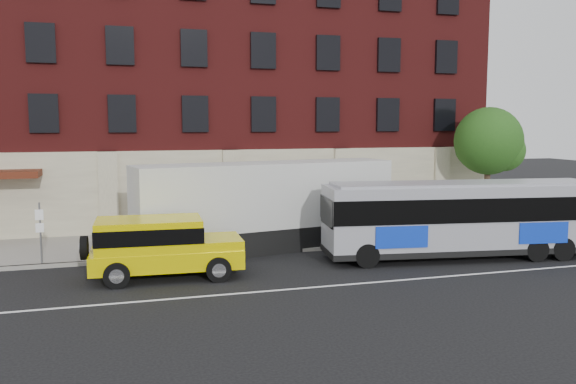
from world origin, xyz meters
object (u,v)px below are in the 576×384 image
object	(u,v)px
sign_pole	(40,230)
street_tree	(489,144)
shipping_container	(267,207)
yellow_suv	(159,244)
city_bus	(464,216)

from	to	relation	value
sign_pole	street_tree	size ratio (longest dim) A/B	0.40
shipping_container	yellow_suv	bearing A→B (deg)	-144.12
yellow_suv	shipping_container	size ratio (longest dim) A/B	0.49
street_tree	city_bus	distance (m)	9.02
yellow_suv	city_bus	bearing A→B (deg)	-1.43
sign_pole	shipping_container	distance (m)	9.13
street_tree	shipping_container	bearing A→B (deg)	-168.29
city_bus	yellow_suv	world-z (taller)	city_bus
city_bus	street_tree	bearing A→B (deg)	49.03
street_tree	city_bus	xyz separation A→B (m)	(-5.65, -6.50, -2.68)
street_tree	city_bus	size ratio (longest dim) A/B	0.53
street_tree	yellow_suv	distance (m)	19.12
sign_pole	street_tree	xyz separation A→B (m)	(22.04, 3.34, 2.96)
sign_pole	shipping_container	xyz separation A→B (m)	(9.10, 0.65, 0.43)
city_bus	sign_pole	bearing A→B (deg)	169.08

